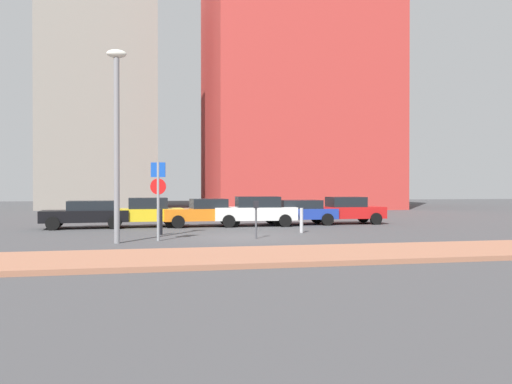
# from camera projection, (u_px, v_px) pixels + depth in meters

# --- Properties ---
(ground_plane) EXTENTS (120.00, 120.00, 0.00)m
(ground_plane) POSITION_uv_depth(u_px,v_px,m) (246.00, 237.00, 20.35)
(ground_plane) COLOR #424244
(sidewalk_brick) EXTENTS (40.00, 3.60, 0.14)m
(sidewalk_brick) POSITION_uv_depth(u_px,v_px,m) (285.00, 255.00, 14.41)
(sidewalk_brick) COLOR #9E664C
(sidewalk_brick) RESTS_ON ground
(parked_car_black) EXTENTS (4.21, 2.24, 1.35)m
(parked_car_black) POSITION_uv_depth(u_px,v_px,m) (87.00, 213.00, 24.93)
(parked_car_black) COLOR black
(parked_car_black) RESTS_ON ground
(parked_car_yellow) EXTENTS (4.01, 1.99, 1.49)m
(parked_car_yellow) POSITION_uv_depth(u_px,v_px,m) (144.00, 212.00, 25.67)
(parked_car_yellow) COLOR gold
(parked_car_yellow) RESTS_ON ground
(parked_car_orange) EXTENTS (4.24, 2.14, 1.42)m
(parked_car_orange) POSITION_uv_depth(u_px,v_px,m) (205.00, 212.00, 26.06)
(parked_car_orange) COLOR orange
(parked_car_orange) RESTS_ON ground
(parked_car_white) EXTENTS (4.33, 2.19, 1.54)m
(parked_car_white) POSITION_uv_depth(u_px,v_px,m) (255.00, 211.00, 26.42)
(parked_car_white) COLOR white
(parked_car_white) RESTS_ON ground
(parked_car_blue) EXTENTS (4.00, 2.13, 1.33)m
(parked_car_blue) POSITION_uv_depth(u_px,v_px,m) (299.00, 211.00, 27.37)
(parked_car_blue) COLOR #1E389E
(parked_car_blue) RESTS_ON ground
(parked_car_red) EXTENTS (4.12, 1.96, 1.49)m
(parked_car_red) POSITION_uv_depth(u_px,v_px,m) (346.00, 210.00, 27.92)
(parked_car_red) COLOR red
(parked_car_red) RESTS_ON ground
(parking_sign_post) EXTENTS (0.59, 0.19, 2.97)m
(parking_sign_post) POSITION_uv_depth(u_px,v_px,m) (158.00, 191.00, 18.96)
(parking_sign_post) COLOR gray
(parking_sign_post) RESTS_ON ground
(parking_meter) EXTENTS (0.18, 0.14, 1.48)m
(parking_meter) POSITION_uv_depth(u_px,v_px,m) (256.00, 214.00, 19.80)
(parking_meter) COLOR #4C4C51
(parking_meter) RESTS_ON ground
(street_lamp) EXTENTS (0.70, 0.36, 6.94)m
(street_lamp) POSITION_uv_depth(u_px,v_px,m) (117.00, 129.00, 18.11)
(street_lamp) COLOR gray
(street_lamp) RESTS_ON ground
(traffic_bollard_near) EXTENTS (0.15, 0.15, 1.10)m
(traffic_bollard_near) POSITION_uv_depth(u_px,v_px,m) (161.00, 222.00, 21.39)
(traffic_bollard_near) COLOR black
(traffic_bollard_near) RESTS_ON ground
(traffic_bollard_mid) EXTENTS (0.15, 0.15, 1.10)m
(traffic_bollard_mid) POSITION_uv_depth(u_px,v_px,m) (301.00, 220.00, 22.41)
(traffic_bollard_mid) COLOR #B7B7BC
(traffic_bollard_mid) RESTS_ON ground
(building_colorful_midrise) EXTENTS (17.12, 16.95, 26.26)m
(building_colorful_midrise) POSITION_uv_depth(u_px,v_px,m) (292.00, 80.00, 52.06)
(building_colorful_midrise) COLOR #BF3833
(building_colorful_midrise) RESTS_ON ground
(building_under_construction) EXTENTS (10.64, 14.39, 22.52)m
(building_under_construction) POSITION_uv_depth(u_px,v_px,m) (104.00, 98.00, 51.86)
(building_under_construction) COLOR gray
(building_under_construction) RESTS_ON ground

